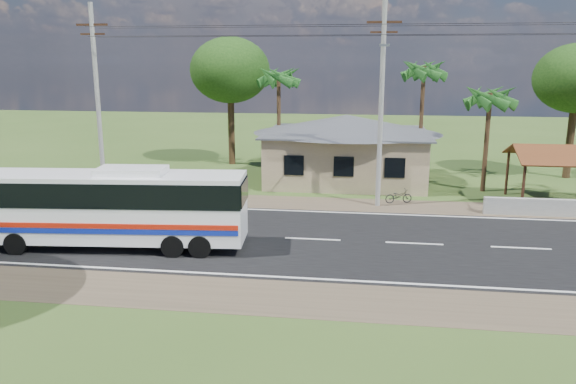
% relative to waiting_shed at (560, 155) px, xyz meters
% --- Properties ---
extents(ground, '(120.00, 120.00, 0.00)m').
position_rel_waiting_shed_xyz_m(ground, '(-13.00, -8.50, -2.73)').
color(ground, '#314D1B').
rests_on(ground, ground).
extents(road, '(120.00, 16.00, 0.03)m').
position_rel_waiting_shed_xyz_m(road, '(-13.00, -8.50, -2.72)').
color(road, black).
rests_on(road, ground).
extents(house, '(12.40, 10.00, 5.00)m').
position_rel_waiting_shed_xyz_m(house, '(-12.00, 4.50, -0.09)').
color(house, tan).
rests_on(house, ground).
extents(waiting_shed, '(5.20, 4.48, 3.35)m').
position_rel_waiting_shed_xyz_m(waiting_shed, '(0.00, 0.00, 0.00)').
color(waiting_shed, '#372014').
rests_on(waiting_shed, ground).
extents(concrete_barrier, '(7.00, 0.30, 0.90)m').
position_rel_waiting_shed_xyz_m(concrete_barrier, '(-1.00, -2.90, -2.28)').
color(concrete_barrier, '#9E9E99').
rests_on(concrete_barrier, ground).
extents(utility_poles, '(32.80, 2.22, 11.00)m').
position_rel_waiting_shed_xyz_m(utility_poles, '(-10.33, -2.01, 3.04)').
color(utility_poles, '#9E9E99').
rests_on(utility_poles, ground).
extents(palm_near, '(2.80, 2.80, 6.70)m').
position_rel_waiting_shed_xyz_m(palm_near, '(-3.50, 2.50, 2.98)').
color(palm_near, '#47301E').
rests_on(palm_near, ground).
extents(palm_mid, '(2.80, 2.80, 8.20)m').
position_rel_waiting_shed_xyz_m(palm_mid, '(-7.00, 7.00, 4.43)').
color(palm_mid, '#47301E').
rests_on(palm_mid, ground).
extents(palm_far, '(2.80, 2.80, 7.70)m').
position_rel_waiting_shed_xyz_m(palm_far, '(-17.00, 7.50, 3.95)').
color(palm_far, '#47301E').
rests_on(palm_far, ground).
extents(tree_behind_house, '(6.00, 6.00, 9.61)m').
position_rel_waiting_shed_xyz_m(tree_behind_house, '(-21.00, 9.50, 4.39)').
color(tree_behind_house, '#47301E').
rests_on(tree_behind_house, ground).
extents(coach_bus, '(11.52, 3.39, 3.53)m').
position_rel_waiting_shed_xyz_m(coach_bus, '(-21.36, -10.76, -0.71)').
color(coach_bus, white).
rests_on(coach_bus, ground).
extents(motorcycle, '(1.63, 0.95, 0.81)m').
position_rel_waiting_shed_xyz_m(motorcycle, '(-8.82, -1.24, -2.32)').
color(motorcycle, black).
rests_on(motorcycle, ground).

